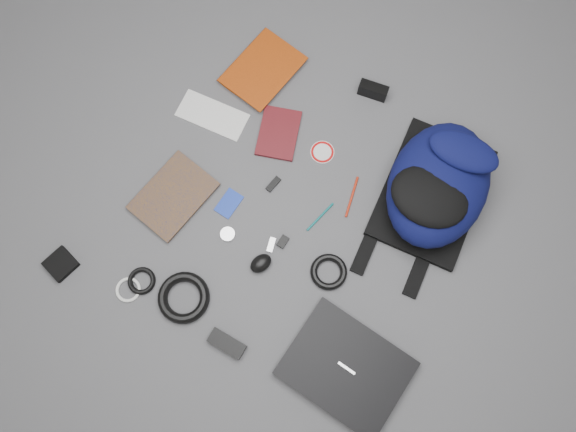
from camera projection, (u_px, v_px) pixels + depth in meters
The scene contains 24 objects.
ground at pixel (288, 218), 1.80m from camera, with size 4.00×4.00×0.00m, color #4F4F51.
backpack at pixel (438, 184), 1.72m from camera, with size 0.32×0.47×0.20m, color black, non-canonical shape.
laptop at pixel (346, 368), 1.66m from camera, with size 0.35×0.27×0.03m, color black.
textbook_red at pixel (241, 54), 1.93m from camera, with size 0.19×0.26×0.03m, color #8D2F08.
comic_book at pixel (152, 179), 1.82m from camera, with size 0.18×0.25×0.02m, color #9F620B.
envelope at pixel (212, 115), 1.88m from camera, with size 0.23×0.11×0.00m, color silver.
dvd_case at pixel (279, 133), 1.86m from camera, with size 0.13×0.18×0.01m, color #460D11.
compact_camera at pixel (373, 90), 1.88m from camera, with size 0.10×0.04×0.05m, color black.
sticker_disc at pixel (322, 152), 1.85m from camera, with size 0.08×0.08×0.00m, color white.
pen_teal at pixel (320, 217), 1.79m from camera, with size 0.01×0.01×0.12m, color #0B6163.
pen_red at pixel (352, 197), 1.81m from camera, with size 0.01×0.01×0.14m, color #B7250E.
id_badge at pixel (229, 203), 1.81m from camera, with size 0.06×0.09×0.00m, color #1633A9.
usb_black at pixel (273, 184), 1.82m from camera, with size 0.02×0.06×0.01m, color black.
usb_silver at pixel (271, 245), 1.77m from camera, with size 0.02×0.05×0.01m, color #AEAEB0.
key_fob at pixel (283, 242), 1.77m from camera, with size 0.02×0.04×0.01m, color black.
mouse at pixel (261, 263), 1.74m from camera, with size 0.05×0.07×0.04m, color black.
headphone_left at pixel (170, 219), 1.79m from camera, with size 0.05×0.05×0.01m, color #B9B9BB.
headphone_right at pixel (228, 234), 1.78m from camera, with size 0.05×0.05×0.01m, color silver.
cable_coil at pixel (329, 272), 1.74m from camera, with size 0.12×0.12×0.02m, color black.
power_brick at pixel (227, 343), 1.68m from camera, with size 0.11×0.05×0.03m, color black.
power_cord_coil at pixel (184, 298), 1.72m from camera, with size 0.16×0.16×0.03m, color black.
pouch at pixel (61, 264), 1.75m from camera, with size 0.08×0.08×0.02m, color black.
earbud_coil at pixel (142, 281), 1.74m from camera, with size 0.09×0.09×0.02m, color black.
white_cable_coil at pixel (128, 290), 1.73m from camera, with size 0.08×0.08×0.01m, color white.
Camera 1 is at (0.24, -0.39, 1.74)m, focal length 35.00 mm.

